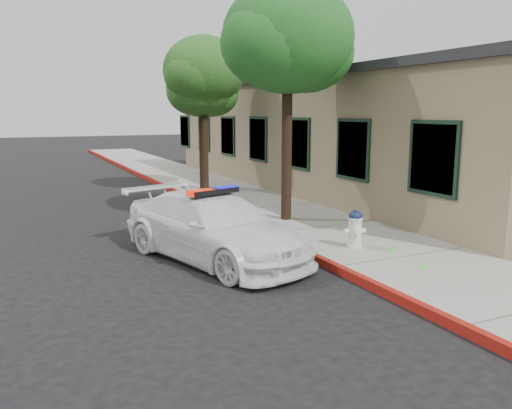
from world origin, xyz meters
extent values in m
plane|color=black|center=(0.00, 0.00, 0.00)|extent=(120.00, 120.00, 0.00)
cube|color=gray|center=(1.60, 3.00, 0.07)|extent=(3.20, 60.00, 0.15)
cube|color=maroon|center=(0.06, 3.00, 0.08)|extent=(0.14, 60.00, 0.16)
cube|color=#837956|center=(6.70, 9.00, 2.00)|extent=(7.00, 20.00, 4.00)
cube|color=black|center=(6.70, 9.00, 4.12)|extent=(7.30, 20.30, 0.24)
cube|color=black|center=(3.17, 1.00, 1.95)|extent=(0.08, 1.48, 1.68)
cube|color=black|center=(3.17, 4.00, 1.95)|extent=(0.08, 1.48, 1.68)
cube|color=black|center=(3.17, 7.00, 1.95)|extent=(0.08, 1.48, 1.68)
cube|color=black|center=(3.17, 10.00, 1.95)|extent=(0.08, 1.48, 1.68)
cube|color=black|center=(3.17, 13.00, 1.95)|extent=(0.08, 1.48, 1.68)
cube|color=black|center=(3.17, 16.00, 1.95)|extent=(0.08, 1.48, 1.68)
cube|color=black|center=(3.17, 19.00, 1.95)|extent=(0.08, 1.48, 1.68)
imported|color=white|center=(-1.69, 1.90, 0.67)|extent=(3.18, 4.98, 1.34)
cube|color=black|center=(-1.69, 1.90, 1.40)|extent=(1.23, 0.62, 0.10)
cube|color=red|center=(-1.99, 1.80, 1.41)|extent=(0.57, 0.38, 0.11)
cube|color=#0D0DE7|center=(-1.38, 1.99, 1.41)|extent=(0.57, 0.38, 0.11)
cylinder|color=silver|center=(1.11, 0.99, 0.18)|extent=(0.33, 0.33, 0.06)
cylinder|color=silver|center=(1.11, 0.99, 0.48)|extent=(0.28, 0.28, 0.54)
cylinder|color=silver|center=(1.11, 0.99, 0.77)|extent=(0.31, 0.31, 0.04)
ellipsoid|color=#101B3E|center=(1.11, 0.99, 0.83)|extent=(0.29, 0.29, 0.21)
cylinder|color=#101B3E|center=(1.11, 0.99, 0.93)|extent=(0.07, 0.07, 0.06)
cylinder|color=silver|center=(0.95, 1.03, 0.50)|extent=(0.14, 0.14, 0.11)
cylinder|color=silver|center=(1.27, 0.94, 0.50)|extent=(0.14, 0.14, 0.11)
cylinder|color=silver|center=(1.07, 0.83, 0.52)|extent=(0.17, 0.15, 0.14)
cylinder|color=black|center=(1.22, 4.18, 2.01)|extent=(0.27, 0.27, 3.73)
ellipsoid|color=#1B571C|center=(1.22, 4.18, 4.81)|extent=(3.31, 3.31, 2.82)
ellipsoid|color=#1B571C|center=(1.81, 4.28, 4.50)|extent=(2.49, 2.49, 2.11)
ellipsoid|color=#1B571C|center=(0.72, 4.04, 4.60)|extent=(2.59, 2.59, 2.20)
cylinder|color=black|center=(1.11, 10.17, 1.86)|extent=(0.24, 0.24, 3.43)
ellipsoid|color=#1C4C18|center=(1.11, 10.17, 4.41)|extent=(2.87, 2.87, 2.44)
ellipsoid|color=#1C4C18|center=(1.47, 10.46, 4.13)|extent=(2.32, 2.32, 1.97)
ellipsoid|color=#1C4C18|center=(0.75, 9.96, 4.23)|extent=(2.22, 2.22, 1.89)
cylinder|color=black|center=(1.12, 10.50, 1.62)|extent=(0.22, 0.22, 2.94)
ellipsoid|color=#174918|center=(1.12, 10.50, 3.85)|extent=(2.52, 2.52, 2.15)
ellipsoid|color=#174918|center=(1.57, 10.56, 3.60)|extent=(1.94, 1.94, 1.64)
ellipsoid|color=#174918|center=(0.82, 10.31, 3.68)|extent=(2.02, 2.02, 1.72)
camera|label=1|loc=(-5.29, -7.69, 2.96)|focal=36.38mm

